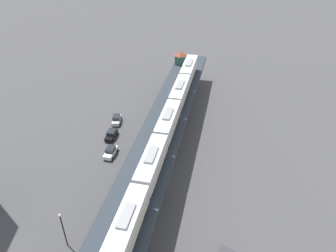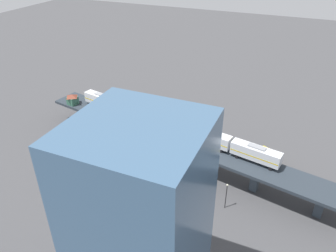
# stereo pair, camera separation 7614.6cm
# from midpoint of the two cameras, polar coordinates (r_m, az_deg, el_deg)

# --- Properties ---
(ground_plane) EXTENTS (400.00, 400.00, 0.00)m
(ground_plane) POSITION_cam_midpoint_polar(r_m,az_deg,el_deg) (69.74, 30.12, -17.21)
(ground_plane) COLOR #424244
(elevated_viaduct) EXTENTS (26.28, 91.86, 7.08)m
(elevated_viaduct) POSITION_cam_midpoint_polar(r_m,az_deg,el_deg) (65.70, 31.60, -13.62)
(elevated_viaduct) COLOR #283039
(elevated_viaduct) RESTS_ON ground
(subway_train) EXTENTS (14.98, 61.74, 4.45)m
(subway_train) POSITION_cam_midpoint_polar(r_m,az_deg,el_deg) (67.33, 32.58, -8.63)
(subway_train) COLOR silver
(subway_train) RESTS_ON elevated_viaduct
(signal_hut) EXTENTS (3.79, 3.79, 3.40)m
(signal_hut) POSITION_cam_midpoint_polar(r_m,az_deg,el_deg) (94.15, 24.81, 5.06)
(signal_hut) COLOR #33604C
(signal_hut) RESTS_ON elevated_viaduct
(street_car_silver) EXTENTS (1.97, 4.41, 1.89)m
(street_car_silver) POSITION_cam_midpoint_polar(r_m,az_deg,el_deg) (77.11, 17.72, -6.97)
(street_car_silver) COLOR #B7BABF
(street_car_silver) RESTS_ON ground
(street_car_white) EXTENTS (2.68, 4.68, 1.89)m
(street_car_white) POSITION_cam_midpoint_polar(r_m,az_deg,el_deg) (68.67, 20.81, -13.80)
(street_car_white) COLOR silver
(street_car_white) RESTS_ON ground
(street_car_black) EXTENTS (2.62, 4.67, 1.89)m
(street_car_black) POSITION_cam_midpoint_polar(r_m,az_deg,el_deg) (72.55, 18.77, -10.23)
(street_car_black) COLOR black
(street_car_black) RESTS_ON ground
(street_lamp) EXTENTS (0.44, 0.44, 6.94)m
(street_lamp) POSITION_cam_midpoint_polar(r_m,az_deg,el_deg) (53.41, 25.63, -29.23)
(street_lamp) COLOR black
(street_lamp) RESTS_ON ground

